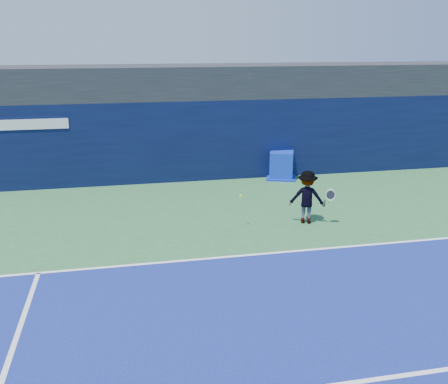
# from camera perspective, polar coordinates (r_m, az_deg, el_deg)

# --- Properties ---
(ground) EXTENTS (80.00, 80.00, 0.00)m
(ground) POSITION_cam_1_polar(r_m,az_deg,el_deg) (9.95, 7.39, -14.15)
(ground) COLOR #2F6938
(ground) RESTS_ON ground
(baseline) EXTENTS (24.00, 0.10, 0.01)m
(baseline) POSITION_cam_1_polar(r_m,az_deg,el_deg) (12.49, 2.96, -7.20)
(baseline) COLOR white
(baseline) RESTS_ON ground
(stadium_band) EXTENTS (36.00, 3.00, 1.20)m
(stadium_band) POSITION_cam_1_polar(r_m,az_deg,el_deg) (19.80, -3.16, 12.55)
(stadium_band) COLOR black
(stadium_band) RESTS_ON back_wall_assembly
(back_wall_assembly) EXTENTS (36.00, 1.03, 3.00)m
(back_wall_assembly) POSITION_cam_1_polar(r_m,az_deg,el_deg) (19.09, -2.62, 6.03)
(back_wall_assembly) COLOR black
(back_wall_assembly) RESTS_ON ground
(equipment_cart) EXTENTS (1.40, 1.40, 1.05)m
(equipment_cart) POSITION_cam_1_polar(r_m,az_deg,el_deg) (19.33, 6.58, 2.97)
(equipment_cart) COLOR #0C28B4
(equipment_cart) RESTS_ON ground
(tennis_player) EXTENTS (1.30, 0.90, 1.55)m
(tennis_player) POSITION_cam_1_polar(r_m,az_deg,el_deg) (14.59, 9.46, -0.58)
(tennis_player) COLOR silver
(tennis_player) RESTS_ON ground
(tennis_ball) EXTENTS (0.07, 0.07, 0.07)m
(tennis_ball) POSITION_cam_1_polar(r_m,az_deg,el_deg) (13.98, 1.91, -0.44)
(tennis_ball) COLOR #E0F21A
(tennis_ball) RESTS_ON ground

